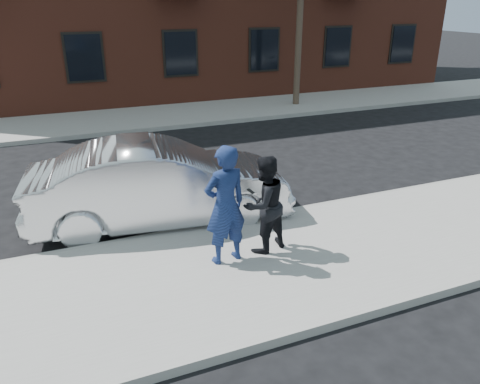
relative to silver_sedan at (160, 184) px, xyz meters
name	(u,v)px	position (x,y,z in m)	size (l,w,h in m)	color
ground	(367,240)	(3.42, -2.30, -0.85)	(100.00, 100.00, 0.00)	black
near_sidewalk	(376,243)	(3.42, -2.55, -0.77)	(50.00, 3.50, 0.15)	#9A9791
near_curb	(324,206)	(3.42, -0.75, -0.77)	(50.00, 0.10, 0.15)	#999691
far_sidewalk	(193,113)	(3.42, 8.95, -0.77)	(50.00, 3.50, 0.15)	#9A9791
far_curb	(207,124)	(3.42, 7.15, -0.77)	(50.00, 0.10, 0.15)	#999691
silver_sedan	(160,184)	(0.00, 0.00, 0.00)	(1.80, 5.15, 1.70)	silver
man_hoodie	(225,205)	(0.58, -2.17, 0.32)	(0.81, 0.60, 2.04)	navy
man_peacoat	(264,204)	(1.32, -2.07, 0.17)	(0.99, 0.87, 1.73)	black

